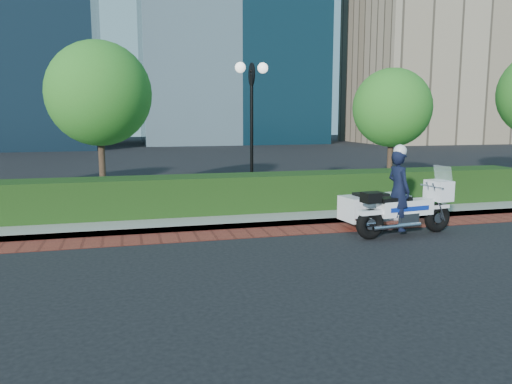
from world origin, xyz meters
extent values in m
plane|color=black|center=(0.00, 0.00, 0.00)|extent=(120.00, 120.00, 0.00)
cube|color=maroon|center=(0.00, 1.50, 0.01)|extent=(60.00, 1.00, 0.01)
cube|color=gray|center=(0.00, 6.00, 0.07)|extent=(60.00, 8.00, 0.15)
cube|color=black|center=(0.00, 3.60, 0.65)|extent=(18.00, 1.20, 1.00)
cylinder|color=black|center=(1.00, 5.20, 0.30)|extent=(0.30, 0.30, 0.30)
cylinder|color=black|center=(1.00, 5.20, 2.15)|extent=(0.10, 0.10, 3.70)
cylinder|color=black|center=(1.00, 5.20, 4.00)|extent=(0.04, 0.70, 0.70)
sphere|color=white|center=(0.65, 5.20, 4.20)|extent=(0.32, 0.32, 0.32)
sphere|color=white|center=(1.35, 5.20, 4.20)|extent=(0.32, 0.32, 0.32)
cylinder|color=#332319|center=(-3.50, 6.50, 1.23)|extent=(0.20, 0.20, 2.17)
sphere|color=#2B691A|center=(-3.50, 6.50, 3.44)|extent=(3.20, 3.20, 3.20)
cylinder|color=#332319|center=(6.50, 6.50, 1.11)|extent=(0.20, 0.20, 1.92)
sphere|color=#2B691A|center=(6.50, 6.50, 3.05)|extent=(2.80, 2.80, 2.80)
cube|color=gray|center=(28.00, 38.00, 14.00)|extent=(14.00, 12.00, 28.00)
torus|color=black|center=(2.50, 0.23, 0.35)|extent=(0.72, 0.30, 0.70)
torus|color=black|center=(4.40, 0.49, 0.35)|extent=(0.72, 0.30, 0.70)
cube|color=white|center=(3.45, 0.36, 0.66)|extent=(1.42, 0.52, 0.36)
cube|color=silver|center=(3.39, 0.35, 0.40)|extent=(0.64, 0.50, 0.30)
cube|color=white|center=(4.40, 0.49, 1.01)|extent=(0.50, 0.64, 0.48)
cube|color=silver|center=(4.50, 0.50, 1.38)|extent=(0.20, 0.54, 0.43)
cube|color=black|center=(3.13, 0.32, 0.87)|extent=(0.83, 0.42, 0.11)
cube|color=black|center=(2.50, 0.23, 0.96)|extent=(0.41, 0.39, 0.23)
cube|color=white|center=(3.12, 1.23, 0.53)|extent=(1.73, 0.96, 0.59)
cube|color=black|center=(3.01, 1.21, 0.85)|extent=(0.81, 0.63, 0.09)
torus|color=black|center=(2.94, 1.72, 0.27)|extent=(0.55, 0.24, 0.53)
imported|color=black|center=(3.24, 0.33, 1.08)|extent=(0.52, 0.72, 1.84)
sphere|color=white|center=(3.24, 0.33, 1.97)|extent=(0.30, 0.30, 0.30)
camera|label=1|loc=(-2.75, -9.74, 2.75)|focal=35.00mm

